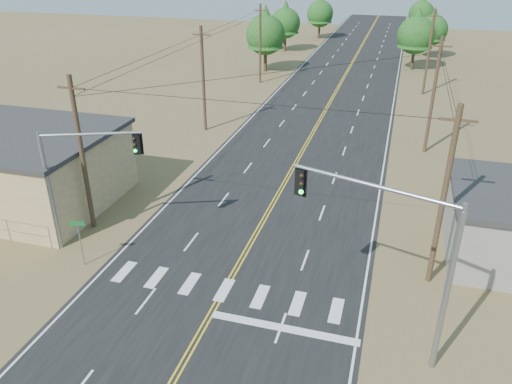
% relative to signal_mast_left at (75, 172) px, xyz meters
% --- Properties ---
extents(road, '(15.00, 200.00, 0.02)m').
position_rel_signal_mast_left_xyz_m(road, '(9.52, 20.20, -4.98)').
color(road, black).
rests_on(road, ground).
extents(utility_pole_left_near, '(1.80, 0.30, 10.00)m').
position_rel_signal_mast_left_xyz_m(utility_pole_left_near, '(-0.98, 2.20, 0.13)').
color(utility_pole_left_near, '#4C3826').
rests_on(utility_pole_left_near, ground).
extents(utility_pole_left_mid, '(1.80, 0.30, 10.00)m').
position_rel_signal_mast_left_xyz_m(utility_pole_left_mid, '(-0.98, 22.20, 0.13)').
color(utility_pole_left_mid, '#4C3826').
rests_on(utility_pole_left_mid, ground).
extents(utility_pole_left_far, '(1.80, 0.30, 10.00)m').
position_rel_signal_mast_left_xyz_m(utility_pole_left_far, '(-0.98, 42.20, 0.13)').
color(utility_pole_left_far, '#4C3826').
rests_on(utility_pole_left_far, ground).
extents(utility_pole_right_near, '(1.80, 0.30, 10.00)m').
position_rel_signal_mast_left_xyz_m(utility_pole_right_near, '(20.02, 2.20, 0.13)').
color(utility_pole_right_near, '#4C3826').
rests_on(utility_pole_right_near, ground).
extents(utility_pole_right_mid, '(1.80, 0.30, 10.00)m').
position_rel_signal_mast_left_xyz_m(utility_pole_right_mid, '(20.02, 22.20, 0.13)').
color(utility_pole_right_mid, '#4C3826').
rests_on(utility_pole_right_mid, ground).
extents(utility_pole_right_far, '(1.80, 0.30, 10.00)m').
position_rel_signal_mast_left_xyz_m(utility_pole_right_far, '(20.02, 42.20, 0.13)').
color(utility_pole_right_far, '#4C3826').
rests_on(utility_pole_right_far, ground).
extents(signal_mast_left, '(5.32, 2.27, 7.43)m').
position_rel_signal_mast_left_xyz_m(signal_mast_left, '(0.00, 0.00, 0.00)').
color(signal_mast_left, gray).
rests_on(signal_mast_left, ground).
extents(signal_mast_right, '(7.03, 2.45, 8.07)m').
position_rel_signal_mast_left_xyz_m(signal_mast_right, '(18.01, -3.66, 0.52)').
color(signal_mast_right, gray).
rests_on(signal_mast_right, ground).
extents(street_sign, '(0.83, 0.27, 2.88)m').
position_rel_signal_mast_left_xyz_m(street_sign, '(0.95, -1.80, -3.05)').
color(street_sign, gray).
rests_on(street_sign, ground).
extents(tree_left_near, '(5.58, 5.58, 9.31)m').
position_rel_signal_mast_left_xyz_m(tree_left_near, '(-2.13, 49.03, 0.70)').
color(tree_left_near, '#3F2D1E').
rests_on(tree_left_near, ground).
extents(tree_left_mid, '(5.09, 5.09, 8.49)m').
position_rel_signal_mast_left_xyz_m(tree_left_mid, '(-2.95, 64.90, 0.20)').
color(tree_left_mid, '#3F2D1E').
rests_on(tree_left_mid, ground).
extents(tree_left_far, '(5.07, 5.07, 8.46)m').
position_rel_signal_mast_left_xyz_m(tree_left_far, '(0.52, 79.63, 0.19)').
color(tree_left_far, '#3F2D1E').
rests_on(tree_left_far, ground).
extents(tree_right_near, '(5.37, 5.37, 8.96)m').
position_rel_signal_mast_left_xyz_m(tree_right_near, '(18.52, 56.08, 0.49)').
color(tree_right_near, '#3F2D1E').
rests_on(tree_right_near, ground).
extents(tree_right_mid, '(4.78, 4.78, 7.97)m').
position_rel_signal_mast_left_xyz_m(tree_right_mid, '(21.09, 65.80, -0.11)').
color(tree_right_mid, '#3F2D1E').
rests_on(tree_right_mid, ground).
extents(tree_right_far, '(4.91, 4.91, 8.18)m').
position_rel_signal_mast_left_xyz_m(tree_right_far, '(19.49, 86.76, 0.02)').
color(tree_right_far, '#3F2D1E').
rests_on(tree_right_far, ground).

